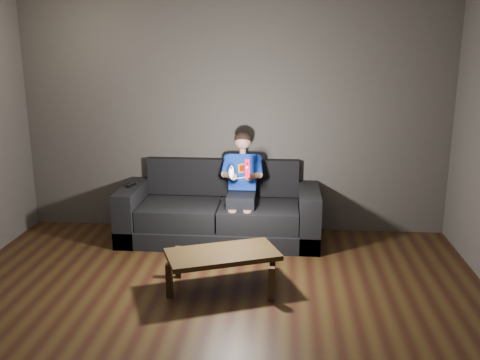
{
  "coord_description": "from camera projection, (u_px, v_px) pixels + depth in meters",
  "views": [
    {
      "loc": [
        0.58,
        -3.69,
        2.22
      ],
      "look_at": [
        0.15,
        1.55,
        0.85
      ],
      "focal_mm": 40.0,
      "sensor_mm": 36.0,
      "label": 1
    }
  ],
  "objects": [
    {
      "name": "floor",
      "position": [
        205.0,
        335.0,
        4.17
      ],
      "size": [
        5.0,
        5.0,
        0.0
      ],
      "primitive_type": "plane",
      "color": "black",
      "rests_on": "ground"
    },
    {
      "name": "nunchuk_white",
      "position": [
        231.0,
        172.0,
        5.53
      ],
      "size": [
        0.06,
        0.09,
        0.15
      ],
      "color": "silver",
      "rests_on": "child"
    },
    {
      "name": "child",
      "position": [
        242.0,
        178.0,
        5.99
      ],
      "size": [
        0.46,
        0.57,
        1.14
      ],
      "color": "black",
      "rests_on": "sofa"
    },
    {
      "name": "back_wall",
      "position": [
        234.0,
        118.0,
        6.24
      ],
      "size": [
        5.0,
        0.04,
        2.7
      ],
      "primitive_type": "cube",
      "color": "#3F3B36",
      "rests_on": "ground"
    },
    {
      "name": "sofa",
      "position": [
        220.0,
        214.0,
        6.18
      ],
      "size": [
        2.25,
        0.97,
        0.87
      ],
      "color": "black",
      "rests_on": "floor"
    },
    {
      "name": "wii_remote_red",
      "position": [
        247.0,
        168.0,
        5.51
      ],
      "size": [
        0.06,
        0.08,
        0.2
      ],
      "color": "#C4001A",
      "rests_on": "child"
    },
    {
      "name": "wii_remote_black",
      "position": [
        131.0,
        185.0,
        6.1
      ],
      "size": [
        0.08,
        0.16,
        0.03
      ],
      "color": "black",
      "rests_on": "sofa"
    },
    {
      "name": "coffee_table",
      "position": [
        222.0,
        257.0,
        4.87
      ],
      "size": [
        1.11,
        0.83,
        0.36
      ],
      "color": "black",
      "rests_on": "floor"
    }
  ]
}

